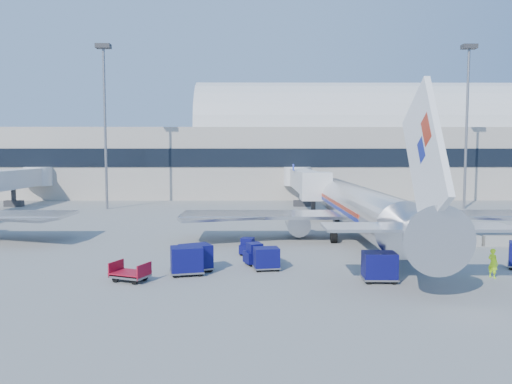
{
  "coord_description": "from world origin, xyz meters",
  "views": [
    {
      "loc": [
        0.36,
        -39.31,
        7.86
      ],
      "look_at": [
        0.65,
        6.0,
        4.26
      ],
      "focal_mm": 35.0,
      "sensor_mm": 36.0,
      "label": 1
    }
  ],
  "objects_px": {
    "tug_lead": "(260,255)",
    "cart_solo_near": "(380,266)",
    "jetbridge_mid": "(6,181)",
    "mast_east": "(467,102)",
    "barrier_near": "(462,241)",
    "ramp_worker": "(493,263)",
    "tug_right": "(421,249)",
    "cart_train_a": "(266,258)",
    "jetbridge_near": "(304,180)",
    "cart_open_red": "(131,275)",
    "airliner_main": "(362,208)",
    "tug_left": "(249,246)",
    "cart_train_b": "(196,257)",
    "mast_west": "(105,102)",
    "cart_train_c": "(187,260)",
    "barrier_mid": "(502,241)"
  },
  "relations": [
    {
      "from": "tug_lead",
      "to": "cart_solo_near",
      "type": "bearing_deg",
      "value": -55.75
    },
    {
      "from": "jetbridge_mid",
      "to": "mast_east",
      "type": "relative_size",
      "value": 1.22
    },
    {
      "from": "barrier_near",
      "to": "ramp_worker",
      "type": "distance_m",
      "value": 10.93
    },
    {
      "from": "tug_right",
      "to": "cart_train_a",
      "type": "distance_m",
      "value": 12.03
    },
    {
      "from": "jetbridge_near",
      "to": "jetbridge_mid",
      "type": "bearing_deg",
      "value": 180.0
    },
    {
      "from": "tug_lead",
      "to": "ramp_worker",
      "type": "relative_size",
      "value": 1.41
    },
    {
      "from": "jetbridge_near",
      "to": "mast_east",
      "type": "height_order",
      "value": "mast_east"
    },
    {
      "from": "tug_right",
      "to": "cart_open_red",
      "type": "distance_m",
      "value": 20.88
    },
    {
      "from": "airliner_main",
      "to": "mast_east",
      "type": "xyz_separation_m",
      "value": [
        20.0,
        25.49,
        11.87
      ]
    },
    {
      "from": "airliner_main",
      "to": "jetbridge_mid",
      "type": "xyz_separation_m",
      "value": [
        -44.4,
        26.3,
        1.0
      ]
    },
    {
      "from": "tug_right",
      "to": "cart_solo_near",
      "type": "bearing_deg",
      "value": -72.98
    },
    {
      "from": "mast_east",
      "to": "tug_left",
      "type": "bearing_deg",
      "value": -133.8
    },
    {
      "from": "jetbridge_near",
      "to": "cart_train_b",
      "type": "height_order",
      "value": "jetbridge_near"
    },
    {
      "from": "tug_left",
      "to": "cart_open_red",
      "type": "bearing_deg",
      "value": 156.55
    },
    {
      "from": "mast_west",
      "to": "cart_solo_near",
      "type": "relative_size",
      "value": 10.77
    },
    {
      "from": "tug_lead",
      "to": "airliner_main",
      "type": "bearing_deg",
      "value": 23.18
    },
    {
      "from": "mast_east",
      "to": "cart_open_red",
      "type": "bearing_deg",
      "value": -133.34
    },
    {
      "from": "cart_train_a",
      "to": "cart_train_c",
      "type": "bearing_deg",
      "value": -174.6
    },
    {
      "from": "jetbridge_mid",
      "to": "tug_left",
      "type": "height_order",
      "value": "jetbridge_mid"
    },
    {
      "from": "mast_west",
      "to": "cart_open_red",
      "type": "xyz_separation_m",
      "value": [
        12.89,
        -39.33,
        -14.38
      ]
    },
    {
      "from": "barrier_near",
      "to": "barrier_mid",
      "type": "distance_m",
      "value": 3.3
    },
    {
      "from": "mast_east",
      "to": "cart_train_b",
      "type": "height_order",
      "value": "mast_east"
    },
    {
      "from": "tug_right",
      "to": "cart_solo_near",
      "type": "distance_m",
      "value": 8.04
    },
    {
      "from": "cart_train_c",
      "to": "ramp_worker",
      "type": "bearing_deg",
      "value": -15.82
    },
    {
      "from": "jetbridge_near",
      "to": "mast_west",
      "type": "height_order",
      "value": "mast_west"
    },
    {
      "from": "airliner_main",
      "to": "barrier_near",
      "type": "relative_size",
      "value": 12.42
    },
    {
      "from": "cart_train_c",
      "to": "ramp_worker",
      "type": "distance_m",
      "value": 19.33
    },
    {
      "from": "cart_train_c",
      "to": "mast_west",
      "type": "bearing_deg",
      "value": 99.79
    },
    {
      "from": "mast_west",
      "to": "cart_open_red",
      "type": "distance_m",
      "value": 43.81
    },
    {
      "from": "mast_west",
      "to": "tug_left",
      "type": "bearing_deg",
      "value": -57.28
    },
    {
      "from": "mast_east",
      "to": "tug_right",
      "type": "distance_m",
      "value": 39.82
    },
    {
      "from": "jetbridge_near",
      "to": "barrier_near",
      "type": "distance_m",
      "value": 30.82
    },
    {
      "from": "cart_open_red",
      "to": "ramp_worker",
      "type": "relative_size",
      "value": 1.38
    },
    {
      "from": "barrier_near",
      "to": "tug_right",
      "type": "distance_m",
      "value": 7.25
    },
    {
      "from": "tug_left",
      "to": "barrier_near",
      "type": "bearing_deg",
      "value": -61.74
    },
    {
      "from": "jetbridge_near",
      "to": "cart_solo_near",
      "type": "bearing_deg",
      "value": -89.34
    },
    {
      "from": "jetbridge_mid",
      "to": "mast_west",
      "type": "height_order",
      "value": "mast_west"
    },
    {
      "from": "barrier_near",
      "to": "cart_open_red",
      "type": "relative_size",
      "value": 1.17
    },
    {
      "from": "cart_train_a",
      "to": "cart_train_b",
      "type": "distance_m",
      "value": 4.7
    },
    {
      "from": "cart_train_b",
      "to": "ramp_worker",
      "type": "xyz_separation_m",
      "value": [
        18.84,
        -1.76,
        -0.03
      ]
    },
    {
      "from": "jetbridge_mid",
      "to": "barrier_near",
      "type": "xyz_separation_m",
      "value": [
        52.4,
        -28.81,
        -3.48
      ]
    },
    {
      "from": "tug_lead",
      "to": "tug_right",
      "type": "height_order",
      "value": "tug_right"
    },
    {
      "from": "mast_west",
      "to": "cart_train_b",
      "type": "relative_size",
      "value": 8.96
    },
    {
      "from": "tug_right",
      "to": "cart_open_red",
      "type": "xyz_separation_m",
      "value": [
        -19.91,
        -6.28,
        -0.31
      ]
    },
    {
      "from": "cart_train_a",
      "to": "cart_train_b",
      "type": "bearing_deg",
      "value": 175.93
    },
    {
      "from": "mast_east",
      "to": "ramp_worker",
      "type": "height_order",
      "value": "mast_east"
    },
    {
      "from": "tug_lead",
      "to": "tug_right",
      "type": "xyz_separation_m",
      "value": [
        11.94,
        1.72,
        0.02
      ]
    },
    {
      "from": "airliner_main",
      "to": "tug_left",
      "type": "relative_size",
      "value": 16.36
    },
    {
      "from": "jetbridge_near",
      "to": "barrier_mid",
      "type": "height_order",
      "value": "jetbridge_near"
    },
    {
      "from": "mast_west",
      "to": "mast_east",
      "type": "relative_size",
      "value": 1.0
    }
  ]
}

